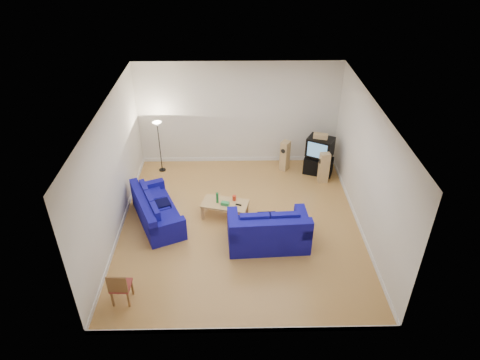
{
  "coord_description": "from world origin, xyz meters",
  "views": [
    {
      "loc": [
        -0.16,
        -8.5,
        6.86
      ],
      "look_at": [
        0.0,
        0.4,
        1.1
      ],
      "focal_mm": 32.0,
      "sensor_mm": 36.0,
      "label": 1
    }
  ],
  "objects_px": {
    "sofa_three_seat": "(156,212)",
    "television": "(320,147)",
    "sofa_loveseat": "(268,233)",
    "coffee_table": "(225,205)",
    "tv_stand": "(318,166)"
  },
  "relations": [
    {
      "from": "sofa_three_seat",
      "to": "coffee_table",
      "type": "bearing_deg",
      "value": 72.26
    },
    {
      "from": "tv_stand",
      "to": "television",
      "type": "bearing_deg",
      "value": 110.98
    },
    {
      "from": "tv_stand",
      "to": "television",
      "type": "height_order",
      "value": "television"
    },
    {
      "from": "sofa_three_seat",
      "to": "television",
      "type": "bearing_deg",
      "value": 93.34
    },
    {
      "from": "sofa_loveseat",
      "to": "television",
      "type": "relative_size",
      "value": 2.17
    },
    {
      "from": "sofa_loveseat",
      "to": "tv_stand",
      "type": "bearing_deg",
      "value": 58.51
    },
    {
      "from": "sofa_loveseat",
      "to": "sofa_three_seat",
      "type": "bearing_deg",
      "value": 158.44
    },
    {
      "from": "coffee_table",
      "to": "sofa_loveseat",
      "type": "bearing_deg",
      "value": -47.13
    },
    {
      "from": "sofa_three_seat",
      "to": "television",
      "type": "height_order",
      "value": "television"
    },
    {
      "from": "coffee_table",
      "to": "tv_stand",
      "type": "height_order",
      "value": "tv_stand"
    },
    {
      "from": "sofa_loveseat",
      "to": "television",
      "type": "bearing_deg",
      "value": 58.68
    },
    {
      "from": "coffee_table",
      "to": "tv_stand",
      "type": "bearing_deg",
      "value": 37.05
    },
    {
      "from": "sofa_loveseat",
      "to": "coffee_table",
      "type": "bearing_deg",
      "value": 129.85
    },
    {
      "from": "sofa_three_seat",
      "to": "tv_stand",
      "type": "bearing_deg",
      "value": 93.11
    },
    {
      "from": "sofa_loveseat",
      "to": "television",
      "type": "distance_m",
      "value": 3.71
    }
  ]
}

